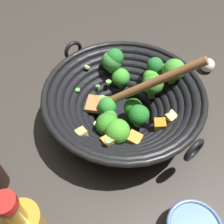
# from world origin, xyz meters

# --- Properties ---
(ground_plane) EXTENTS (4.00, 4.00, 0.00)m
(ground_plane) POSITION_xyz_m (0.00, 0.00, 0.00)
(ground_plane) COLOR #332D28
(wok) EXTENTS (0.37, 0.41, 0.22)m
(wok) POSITION_xyz_m (0.00, -0.00, 0.07)
(wok) COLOR black
(wok) RESTS_ON ground
(garlic_bulb) EXTENTS (0.04, 0.04, 0.04)m
(garlic_bulb) POSITION_xyz_m (0.31, -0.05, 0.02)
(garlic_bulb) COLOR silver
(garlic_bulb) RESTS_ON ground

